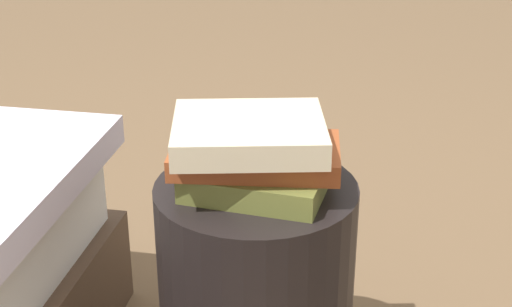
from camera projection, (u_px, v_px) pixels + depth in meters
side_table at (256, 298)px, 1.39m from camera, size 0.35×0.35×0.46m
book_olive at (259, 175)px, 1.29m from camera, size 0.26×0.23×0.04m
book_rust at (254, 155)px, 1.26m from camera, size 0.28×0.17×0.04m
book_cream at (249, 133)px, 1.25m from camera, size 0.27×0.24×0.04m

